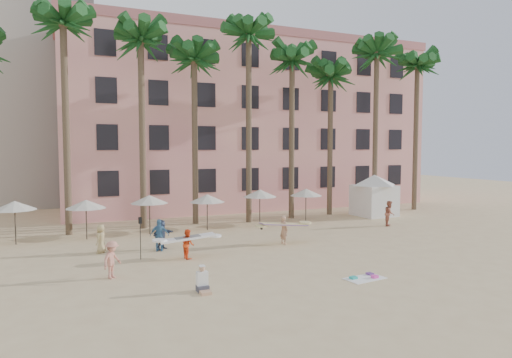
{
  "coord_description": "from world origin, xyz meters",
  "views": [
    {
      "loc": [
        -10.5,
        -18.06,
        5.83
      ],
      "look_at": [
        -0.08,
        6.0,
        4.0
      ],
      "focal_mm": 32.0,
      "sensor_mm": 36.0,
      "label": 1
    }
  ],
  "objects": [
    {
      "name": "ground",
      "position": [
        0.0,
        0.0,
        0.0
      ],
      "size": [
        120.0,
        120.0,
        0.0
      ],
      "primitive_type": "plane",
      "color": "#D1B789",
      "rests_on": "ground"
    },
    {
      "name": "pink_hotel",
      "position": [
        7.0,
        26.0,
        8.0
      ],
      "size": [
        35.0,
        14.0,
        16.0
      ],
      "primitive_type": "cube",
      "color": "#FAA998",
      "rests_on": "ground"
    },
    {
      "name": "paddle",
      "position": [
        -6.72,
        5.78,
        1.41
      ],
      "size": [
        0.18,
        0.04,
        2.23
      ],
      "color": "black",
      "rests_on": "ground"
    },
    {
      "name": "umbrella_row",
      "position": [
        -3.0,
        12.5,
        2.33
      ],
      "size": [
        22.5,
        2.7,
        2.73
      ],
      "color": "#332B23",
      "rests_on": "ground"
    },
    {
      "name": "cabana",
      "position": [
        14.06,
        13.33,
        2.07
      ],
      "size": [
        4.66,
        4.66,
        3.5
      ],
      "color": "white",
      "rests_on": "ground"
    },
    {
      "name": "carrier_yellow",
      "position": [
        1.84,
        6.21,
        0.98
      ],
      "size": [
        2.94,
        0.77,
        1.72
      ],
      "color": "tan",
      "rests_on": "ground"
    },
    {
      "name": "palm_row",
      "position": [
        0.51,
        15.0,
        12.97
      ],
      "size": [
        44.4,
        5.4,
        16.3
      ],
      "color": "brown",
      "rests_on": "ground"
    },
    {
      "name": "carrier_white",
      "position": [
        -4.41,
        4.99,
        0.85
      ],
      "size": [
        2.95,
        0.81,
        1.55
      ],
      "color": "#FC4B1A",
      "rests_on": "ground"
    },
    {
      "name": "seated_man",
      "position": [
        -5.3,
        -0.62,
        0.37
      ],
      "size": [
        0.47,
        0.81,
        1.06
      ],
      "color": "#3F3F4C",
      "rests_on": "ground"
    },
    {
      "name": "beach_towel",
      "position": [
        1.9,
        -1.69,
        0.03
      ],
      "size": [
        1.91,
        1.23,
        0.14
      ],
      "color": "white",
      "rests_on": "ground"
    },
    {
      "name": "beachgoers",
      "position": [
        -2.39,
        6.84,
        0.87
      ],
      "size": [
        21.56,
        7.18,
        1.87
      ],
      "color": "tan",
      "rests_on": "ground"
    }
  ]
}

